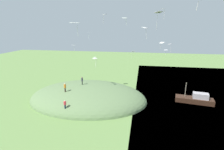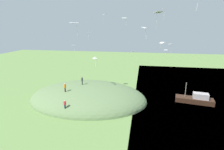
{
  "view_description": "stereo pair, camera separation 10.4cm",
  "coord_description": "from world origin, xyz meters",
  "px_view_note": "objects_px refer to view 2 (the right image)",
  "views": [
    {
      "loc": [
        -5.6,
        35.36,
        16.01
      ],
      "look_at": [
        0.96,
        -2.26,
        5.62
      ],
      "focal_mm": 28.53,
      "sensor_mm": 36.0,
      "label": 1
    },
    {
      "loc": [
        -5.7,
        35.34,
        16.01
      ],
      "look_at": [
        0.96,
        -2.26,
        5.62
      ],
      "focal_mm": 28.53,
      "sensor_mm": 36.0,
      "label": 2
    }
  ],
  "objects_px": {
    "kite_3": "(199,0)",
    "kite_0": "(158,13)",
    "kite_7": "(95,58)",
    "person_with_child": "(82,80)",
    "mooring_post": "(133,103)",
    "person_watching_kites": "(65,86)",
    "kite_10": "(145,28)",
    "kite_14": "(95,59)",
    "kite_5": "(74,45)",
    "kite_4": "(163,10)",
    "kite_12": "(162,43)",
    "kite_8": "(104,15)",
    "kite_6": "(133,52)",
    "boat_on_lake": "(196,99)",
    "kite_13": "(89,33)",
    "kite_11": "(170,44)",
    "kite_1": "(166,50)",
    "kite_9": "(125,18)",
    "person_on_hilltop": "(65,103)",
    "kite_2": "(75,23)"
  },
  "relations": [
    {
      "from": "person_on_hilltop",
      "to": "kite_5",
      "type": "relative_size",
      "value": 1.12
    },
    {
      "from": "person_with_child",
      "to": "kite_7",
      "type": "height_order",
      "value": "kite_7"
    },
    {
      "from": "kite_6",
      "to": "mooring_post",
      "type": "bearing_deg",
      "value": 94.93
    },
    {
      "from": "kite_7",
      "to": "mooring_post",
      "type": "bearing_deg",
      "value": 173.03
    },
    {
      "from": "mooring_post",
      "to": "kite_3",
      "type": "bearing_deg",
      "value": 127.37
    },
    {
      "from": "kite_3",
      "to": "kite_0",
      "type": "bearing_deg",
      "value": -21.68
    },
    {
      "from": "kite_0",
      "to": "kite_11",
      "type": "relative_size",
      "value": 1.07
    },
    {
      "from": "kite_5",
      "to": "person_with_child",
      "type": "bearing_deg",
      "value": 140.82
    },
    {
      "from": "boat_on_lake",
      "to": "kite_13",
      "type": "xyz_separation_m",
      "value": [
        24.4,
        -2.77,
        13.87
      ]
    },
    {
      "from": "person_watching_kites",
      "to": "kite_12",
      "type": "height_order",
      "value": "kite_12"
    },
    {
      "from": "person_with_child",
      "to": "kite_10",
      "type": "height_order",
      "value": "kite_10"
    },
    {
      "from": "person_with_child",
      "to": "kite_8",
      "type": "height_order",
      "value": "kite_8"
    },
    {
      "from": "kite_3",
      "to": "kite_11",
      "type": "distance_m",
      "value": 21.99
    },
    {
      "from": "kite_6",
      "to": "kite_1",
      "type": "bearing_deg",
      "value": 132.54
    },
    {
      "from": "person_with_child",
      "to": "kite_4",
      "type": "distance_m",
      "value": 22.19
    },
    {
      "from": "kite_8",
      "to": "kite_13",
      "type": "distance_m",
      "value": 8.89
    },
    {
      "from": "kite_0",
      "to": "kite_4",
      "type": "height_order",
      "value": "kite_4"
    },
    {
      "from": "kite_2",
      "to": "person_watching_kites",
      "type": "bearing_deg",
      "value": -55.3
    },
    {
      "from": "person_watching_kites",
      "to": "kite_5",
      "type": "height_order",
      "value": "kite_5"
    },
    {
      "from": "kite_7",
      "to": "mooring_post",
      "type": "xyz_separation_m",
      "value": [
        -8.23,
        1.01,
        -9.0
      ]
    },
    {
      "from": "person_with_child",
      "to": "kite_0",
      "type": "relative_size",
      "value": 0.76
    },
    {
      "from": "kite_6",
      "to": "mooring_post",
      "type": "relative_size",
      "value": 1.45
    },
    {
      "from": "kite_9",
      "to": "kite_11",
      "type": "height_order",
      "value": "kite_9"
    },
    {
      "from": "boat_on_lake",
      "to": "kite_1",
      "type": "relative_size",
      "value": 7.25
    },
    {
      "from": "kite_5",
      "to": "kite_12",
      "type": "distance_m",
      "value": 19.74
    },
    {
      "from": "kite_0",
      "to": "kite_14",
      "type": "height_order",
      "value": "kite_0"
    },
    {
      "from": "kite_11",
      "to": "kite_6",
      "type": "bearing_deg",
      "value": 3.18
    },
    {
      "from": "kite_13",
      "to": "kite_1",
      "type": "bearing_deg",
      "value": 165.46
    },
    {
      "from": "person_with_child",
      "to": "kite_1",
      "type": "bearing_deg",
      "value": -134.4
    },
    {
      "from": "kite_4",
      "to": "kite_11",
      "type": "distance_m",
      "value": 10.49
    },
    {
      "from": "kite_5",
      "to": "kite_7",
      "type": "relative_size",
      "value": 0.71
    },
    {
      "from": "boat_on_lake",
      "to": "kite_14",
      "type": "height_order",
      "value": "kite_14"
    },
    {
      "from": "person_watching_kites",
      "to": "kite_5",
      "type": "bearing_deg",
      "value": -149.29
    },
    {
      "from": "kite_7",
      "to": "person_with_child",
      "type": "bearing_deg",
      "value": -13.51
    },
    {
      "from": "kite_5",
      "to": "kite_6",
      "type": "relative_size",
      "value": 0.76
    },
    {
      "from": "person_watching_kites",
      "to": "kite_9",
      "type": "distance_m",
      "value": 19.08
    },
    {
      "from": "person_with_child",
      "to": "kite_2",
      "type": "bearing_deg",
      "value": 151.13
    },
    {
      "from": "kite_9",
      "to": "boat_on_lake",
      "type": "bearing_deg",
      "value": -140.04
    },
    {
      "from": "kite_12",
      "to": "mooring_post",
      "type": "bearing_deg",
      "value": 51.14
    },
    {
      "from": "boat_on_lake",
      "to": "kite_10",
      "type": "distance_m",
      "value": 23.22
    },
    {
      "from": "kite_10",
      "to": "kite_14",
      "type": "xyz_separation_m",
      "value": [
        10.38,
        -12.08,
        -6.59
      ]
    },
    {
      "from": "kite_3",
      "to": "kite_4",
      "type": "bearing_deg",
      "value": -78.56
    },
    {
      "from": "kite_9",
      "to": "mooring_post",
      "type": "height_order",
      "value": "kite_9"
    },
    {
      "from": "kite_7",
      "to": "kite_10",
      "type": "distance_m",
      "value": 15.59
    },
    {
      "from": "boat_on_lake",
      "to": "kite_9",
      "type": "xyz_separation_m",
      "value": [
        14.51,
        12.16,
        16.32
      ]
    },
    {
      "from": "kite_2",
      "to": "kite_0",
      "type": "bearing_deg",
      "value": -164.26
    },
    {
      "from": "person_watching_kites",
      "to": "kite_14",
      "type": "relative_size",
      "value": 0.82
    },
    {
      "from": "person_on_hilltop",
      "to": "kite_6",
      "type": "height_order",
      "value": "kite_6"
    },
    {
      "from": "person_with_child",
      "to": "person_watching_kites",
      "type": "relative_size",
      "value": 0.97
    },
    {
      "from": "person_on_hilltop",
      "to": "kite_3",
      "type": "xyz_separation_m",
      "value": [
        -19.82,
        3.71,
        16.52
      ]
    }
  ]
}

